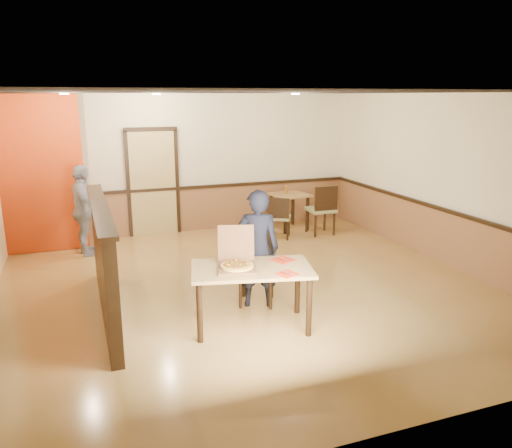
{
  "coord_description": "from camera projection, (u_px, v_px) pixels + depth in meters",
  "views": [
    {
      "loc": [
        -2.24,
        -6.52,
        2.76
      ],
      "look_at": [
        0.14,
        0.0,
        0.96
      ],
      "focal_mm": 35.0,
      "sensor_mm": 36.0,
      "label": 1
    }
  ],
  "objects": [
    {
      "name": "side_table",
      "position": [
        289.0,
        202.0,
        10.48
      ],
      "size": [
        0.82,
        0.82,
        0.76
      ],
      "rotation": [
        0.0,
        0.0,
        0.16
      ],
      "color": "tan",
      "rests_on": "floor"
    },
    {
      "name": "pizza_box",
      "position": [
        237.0,
        263.0,
        5.91
      ],
      "size": [
        0.56,
        0.62,
        0.47
      ],
      "rotation": [
        0.0,
        0.0,
        -0.27
      ],
      "color": "brown",
      "rests_on": "main_table"
    },
    {
      "name": "diner",
      "position": [
        257.0,
        249.0,
        6.57
      ],
      "size": [
        0.68,
        0.55,
        1.59
      ],
      "primitive_type": "imported",
      "rotation": [
        0.0,
        0.0,
        2.8
      ],
      "color": "black",
      "rests_on": "floor"
    },
    {
      "name": "diner_chair",
      "position": [
        257.0,
        264.0,
        6.78
      ],
      "size": [
        0.64,
        0.64,
        0.97
      ],
      "rotation": [
        0.0,
        0.0,
        -0.43
      ],
      "color": "olive",
      "rests_on": "floor"
    },
    {
      "name": "napkin_near",
      "position": [
        287.0,
        274.0,
        5.73
      ],
      "size": [
        0.28,
        0.28,
        0.01
      ],
      "rotation": [
        0.0,
        0.0,
        0.34
      ],
      "color": "red",
      "rests_on": "main_table"
    },
    {
      "name": "floor",
      "position": [
        247.0,
        288.0,
        7.36
      ],
      "size": [
        7.0,
        7.0,
        0.0
      ],
      "primitive_type": "plane",
      "color": "tan",
      "rests_on": "ground"
    },
    {
      "name": "side_chair_right",
      "position": [
        322.0,
        208.0,
        10.06
      ],
      "size": [
        0.51,
        0.51,
        1.02
      ],
      "rotation": [
        0.0,
        0.0,
        3.13
      ],
      "color": "olive",
      "rests_on": "floor"
    },
    {
      "name": "spot_c",
      "position": [
        295.0,
        94.0,
        8.5
      ],
      "size": [
        0.14,
        0.14,
        0.02
      ],
      "primitive_type": "cylinder",
      "color": "#FFDFB2",
      "rests_on": "ceiling"
    },
    {
      "name": "wainscot_back",
      "position": [
        193.0,
        209.0,
        10.41
      ],
      "size": [
        7.0,
        0.04,
        0.9
      ],
      "primitive_type": "cube",
      "color": "brown",
      "rests_on": "floor"
    },
    {
      "name": "wall_back",
      "position": [
        191.0,
        164.0,
        10.2
      ],
      "size": [
        7.0,
        0.0,
        7.0
      ],
      "primitive_type": "plane",
      "rotation": [
        1.57,
        0.0,
        0.0
      ],
      "color": "beige",
      "rests_on": "floor"
    },
    {
      "name": "chair_rail_right",
      "position": [
        443.0,
        209.0,
        8.28
      ],
      "size": [
        0.06,
        7.0,
        0.06
      ],
      "primitive_type": "cube",
      "color": "black",
      "rests_on": "wall_right"
    },
    {
      "name": "passerby",
      "position": [
        84.0,
        211.0,
        8.71
      ],
      "size": [
        0.52,
        0.99,
        1.61
      ],
      "primitive_type": "imported",
      "rotation": [
        0.0,
        0.0,
        1.71
      ],
      "color": "#95949C",
      "rests_on": "floor"
    },
    {
      "name": "spot_a",
      "position": [
        64.0,
        94.0,
        7.54
      ],
      "size": [
        0.14,
        0.14,
        0.02
      ],
      "primitive_type": "cylinder",
      "color": "#FFDFB2",
      "rests_on": "ceiling"
    },
    {
      "name": "chair_rail_back",
      "position": [
        193.0,
        187.0,
        10.27
      ],
      "size": [
        7.0,
        0.06,
        0.06
      ],
      "primitive_type": "cube",
      "color": "black",
      "rests_on": "wall_back"
    },
    {
      "name": "ceiling",
      "position": [
        246.0,
        92.0,
        6.66
      ],
      "size": [
        7.0,
        7.0,
        0.0
      ],
      "primitive_type": "plane",
      "rotation": [
        3.14,
        0.0,
        0.0
      ],
      "color": "black",
      "rests_on": "wall_back"
    },
    {
      "name": "red_accent_panel",
      "position": [
        36.0,
        175.0,
        8.78
      ],
      "size": [
        1.6,
        0.2,
        2.78
      ],
      "primitive_type": "cube",
      "color": "#C5390E",
      "rests_on": "floor"
    },
    {
      "name": "main_table",
      "position": [
        252.0,
        276.0,
        5.98
      ],
      "size": [
        1.58,
        1.12,
        0.77
      ],
      "rotation": [
        0.0,
        0.0,
        -0.22
      ],
      "color": "tan",
      "rests_on": "floor"
    },
    {
      "name": "wall_right",
      "position": [
        448.0,
        181.0,
        8.18
      ],
      "size": [
        0.0,
        7.0,
        7.0
      ],
      "primitive_type": "plane",
      "rotation": [
        1.57,
        0.0,
        -1.57
      ],
      "color": "beige",
      "rests_on": "floor"
    },
    {
      "name": "spot_b",
      "position": [
        156.0,
        94.0,
        8.68
      ],
      "size": [
        0.14,
        0.14,
        0.02
      ],
      "primitive_type": "cylinder",
      "color": "#FFDFB2",
      "rests_on": "ceiling"
    },
    {
      "name": "booth_partition",
      "position": [
        104.0,
        259.0,
        6.33
      ],
      "size": [
        0.2,
        3.1,
        1.44
      ],
      "color": "black",
      "rests_on": "floor"
    },
    {
      "name": "pizza",
      "position": [
        237.0,
        266.0,
        5.87
      ],
      "size": [
        0.51,
        0.51,
        0.03
      ],
      "primitive_type": "cylinder",
      "rotation": [
        0.0,
        0.0,
        0.42
      ],
      "color": "#E5C353",
      "rests_on": "pizza_box"
    },
    {
      "name": "side_chair_left",
      "position": [
        279.0,
        216.0,
        9.8
      ],
      "size": [
        0.56,
        0.56,
        0.84
      ],
      "rotation": [
        0.0,
        0.0,
        2.65
      ],
      "color": "olive",
      "rests_on": "floor"
    },
    {
      "name": "napkin_far",
      "position": [
        283.0,
        260.0,
        6.21
      ],
      "size": [
        0.32,
        0.32,
        0.01
      ],
      "rotation": [
        0.0,
        0.0,
        0.37
      ],
      "color": "red",
      "rests_on": "main_table"
    },
    {
      "name": "wainscot_right",
      "position": [
        442.0,
        237.0,
        8.4
      ],
      "size": [
        0.04,
        7.0,
        0.9
      ],
      "primitive_type": "cube",
      "color": "brown",
      "rests_on": "floor"
    },
    {
      "name": "back_door",
      "position": [
        153.0,
        183.0,
        9.98
      ],
      "size": [
        0.9,
        0.06,
        2.1
      ],
      "primitive_type": "cube",
      "color": "tan",
      "rests_on": "wall_back"
    },
    {
      "name": "condiment",
      "position": [
        286.0,
        190.0,
        10.44
      ],
      "size": [
        0.06,
        0.06,
        0.16
      ],
      "primitive_type": "cylinder",
      "color": "brown",
      "rests_on": "side_table"
    }
  ]
}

